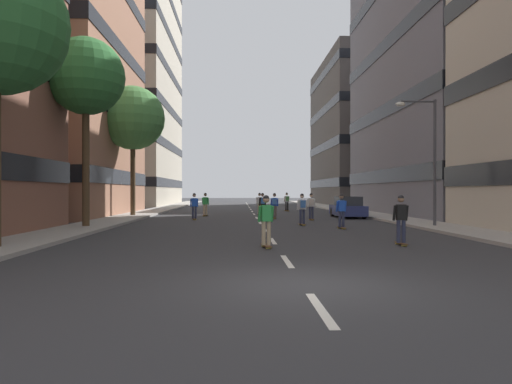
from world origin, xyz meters
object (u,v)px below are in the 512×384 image
at_px(street_tree_far, 86,77).
at_px(skater_10, 341,209).
at_px(skater_7, 263,203).
at_px(streetlamp_right, 428,148).
at_px(skater_2, 260,203).
at_px(skater_5, 274,204).
at_px(skater_8, 194,205).
at_px(skater_0, 302,207).
at_px(skater_3, 287,201).
at_px(skater_6, 266,219).
at_px(skater_4, 311,205).
at_px(parked_car_near, 348,208).
at_px(street_tree_near, 133,118).
at_px(skater_1, 205,203).
at_px(skater_9, 401,217).

relative_size(street_tree_far, skater_10, 5.40).
height_order(skater_7, skater_10, same).
xyz_separation_m(streetlamp_right, skater_2, (-8.08, 12.93, -3.15)).
height_order(skater_5, skater_8, same).
height_order(skater_0, skater_8, same).
relative_size(skater_0, skater_3, 1.00).
relative_size(streetlamp_right, skater_5, 3.65).
bearing_deg(skater_6, skater_10, 59.98).
bearing_deg(skater_6, skater_3, 82.32).
bearing_deg(skater_4, skater_0, -105.48).
height_order(street_tree_far, skater_5, street_tree_far).
distance_m(skater_3, skater_5, 11.64).
bearing_deg(skater_4, skater_6, -105.17).
bearing_deg(parked_car_near, street_tree_near, 174.59).
bearing_deg(skater_7, skater_5, -64.22).
xyz_separation_m(skater_2, skater_6, (-0.77, -20.66, 0.00)).
bearing_deg(skater_1, skater_3, 48.24).
height_order(street_tree_far, skater_0, street_tree_far).
height_order(skater_6, skater_9, same).
relative_size(parked_car_near, skater_9, 2.47).
distance_m(skater_4, skater_8, 7.74).
xyz_separation_m(skater_1, skater_7, (4.27, -1.95, 0.03)).
xyz_separation_m(street_tree_far, skater_7, (9.55, 9.22, -6.71)).
bearing_deg(skater_3, skater_4, -89.20).
bearing_deg(skater_9, skater_2, 101.27).
height_order(street_tree_near, skater_4, street_tree_near).
distance_m(skater_9, skater_10, 6.94).
bearing_deg(skater_0, street_tree_far, -172.01).
bearing_deg(streetlamp_right, skater_10, -175.87).
bearing_deg(street_tree_near, skater_8, -36.41).
relative_size(skater_4, skater_6, 1.00).
xyz_separation_m(skater_2, skater_4, (3.09, -6.40, 0.03)).
distance_m(skater_5, skater_6, 15.95).
distance_m(street_tree_near, street_tree_far, 10.33).
xyz_separation_m(skater_7, skater_9, (3.95, -16.92, -0.03)).
distance_m(skater_4, skater_7, 4.36).
xyz_separation_m(skater_2, skater_9, (4.02, -20.18, 0.00)).
distance_m(skater_5, skater_10, 8.89).
xyz_separation_m(skater_6, skater_9, (4.79, 0.48, 0.00)).
bearing_deg(skater_4, parked_car_near, 41.71).
distance_m(street_tree_far, streetlamp_right, 17.94).
height_order(streetlamp_right, skater_0, streetlamp_right).
bearing_deg(skater_0, skater_10, -55.06).
bearing_deg(skater_5, skater_10, -72.28).
xyz_separation_m(skater_4, skater_7, (-3.03, 3.14, 0.00)).
xyz_separation_m(skater_1, skater_8, (-0.42, -4.44, 0.00)).
bearing_deg(skater_8, skater_6, -75.52).
distance_m(streetlamp_right, skater_9, 8.89).
height_order(street_tree_near, skater_6, street_tree_near).
relative_size(skater_3, skater_5, 1.00).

